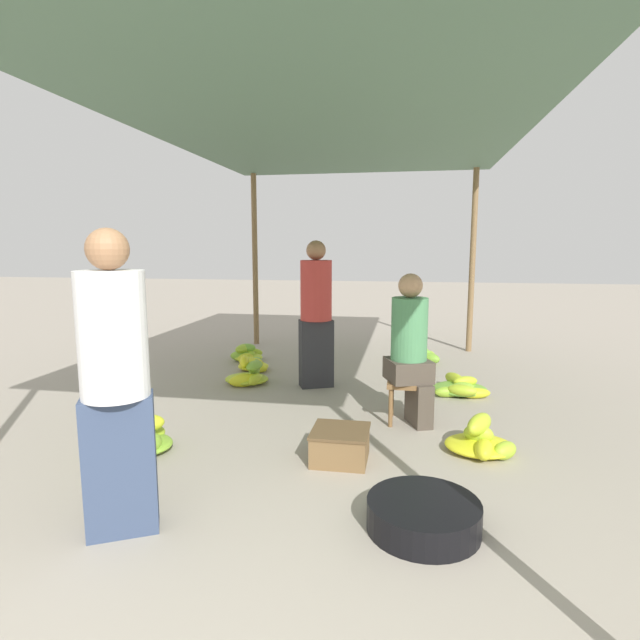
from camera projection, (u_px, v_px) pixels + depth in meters
The scene contains 16 objects.
canopy_post_back_left at pixel (255, 261), 7.48m from camera, with size 0.08×0.08×2.54m, color olive.
canopy_post_back_right at pixel (472, 262), 6.94m from camera, with size 0.08×0.08×2.54m, color olive.
canopy_tarp at pixel (330, 121), 4.31m from camera, with size 3.55×5.97×0.04m, color #567A60.
vendor_foreground at pixel (115, 380), 2.51m from camera, with size 0.45×0.45×1.57m.
stool at pixel (408, 388), 4.21m from camera, with size 0.34×0.34×0.36m.
vendor_seated at pixel (411, 347), 4.15m from camera, with size 0.44×0.44×1.26m.
basin_black at pixel (423, 515), 2.62m from camera, with size 0.60×0.60×0.16m.
banana_pile_left_0 at pixel (139, 439), 3.63m from camera, with size 0.51×0.54×0.27m.
banana_pile_left_1 at pixel (253, 365), 6.02m from camera, with size 0.40×0.39×0.16m.
banana_pile_left_2 at pixel (246, 354), 6.50m from camera, with size 0.42×0.52×0.23m.
banana_pile_left_3 at pixel (249, 375), 5.42m from camera, with size 0.47×0.55×0.31m.
banana_pile_right_0 at pixel (460, 388), 5.04m from camera, with size 0.57×0.60×0.18m.
banana_pile_right_1 at pixel (482, 442), 3.59m from camera, with size 0.52×0.49×0.28m.
banana_pile_right_2 at pixel (417, 357), 6.42m from camera, with size 0.65×0.44×0.19m.
crate_near at pixel (340, 445), 3.48m from camera, with size 0.39×0.39×0.22m.
shopper_walking_mid at pixel (316, 312), 5.22m from camera, with size 0.43×0.43×1.54m.
Camera 1 is at (0.70, -1.38, 1.48)m, focal length 28.00 mm.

